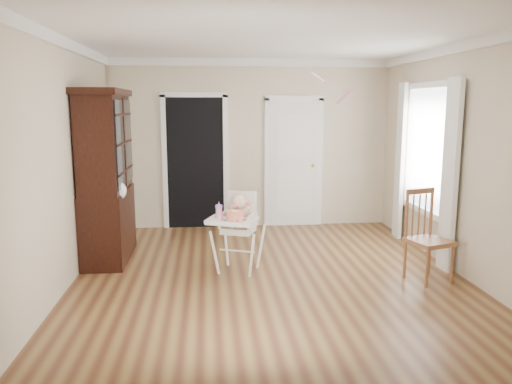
{
  "coord_description": "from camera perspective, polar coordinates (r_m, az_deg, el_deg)",
  "views": [
    {
      "loc": [
        -0.7,
        -5.57,
        1.98
      ],
      "look_at": [
        -0.15,
        0.11,
        0.98
      ],
      "focal_mm": 35.0,
      "sensor_mm": 36.0,
      "label": 1
    }
  ],
  "objects": [
    {
      "name": "closet_door",
      "position": [
        8.22,
        4.31,
        3.22
      ],
      "size": [
        0.96,
        0.09,
        2.13
      ],
      "color": "white",
      "rests_on": "wall_back"
    },
    {
      "name": "baby",
      "position": [
        5.94,
        -2.0,
        -2.25
      ],
      "size": [
        0.26,
        0.26,
        0.4
      ],
      "rotation": [
        0.0,
        0.0,
        -0.37
      ],
      "color": "beige",
      "rests_on": "high_chair"
    },
    {
      "name": "crown_molding",
      "position": [
        5.65,
        1.66,
        16.61
      ],
      "size": [
        4.5,
        5.0,
        0.12
      ],
      "primitive_type": null,
      "color": "white",
      "rests_on": "ceiling"
    },
    {
      "name": "dining_chair",
      "position": [
        6.02,
        19.0,
        -5.04
      ],
      "size": [
        0.53,
        0.53,
        1.04
      ],
      "rotation": [
        0.0,
        0.0,
        0.31
      ],
      "color": "brown",
      "rests_on": "floor"
    },
    {
      "name": "window_right",
      "position": [
        7.02,
        18.72,
        3.72
      ],
      "size": [
        0.13,
        1.84,
        2.3
      ],
      "color": "white",
      "rests_on": "wall_right"
    },
    {
      "name": "floor",
      "position": [
        5.95,
        1.53,
        -9.54
      ],
      "size": [
        5.0,
        5.0,
        0.0
      ],
      "primitive_type": "plane",
      "color": "#532F1C",
      "rests_on": "ground"
    },
    {
      "name": "streamer",
      "position": [
        5.71,
        7.09,
        12.85
      ],
      "size": [
        0.08,
        0.49,
        0.15
      ],
      "primitive_type": null,
      "rotation": [
        0.26,
        0.0,
        0.1
      ],
      "color": "pink",
      "rests_on": "ceiling"
    },
    {
      "name": "ceiling",
      "position": [
        5.65,
        1.67,
        17.22
      ],
      "size": [
        5.0,
        5.0,
        0.0
      ],
      "primitive_type": "plane",
      "rotation": [
        3.14,
        0.0,
        0.0
      ],
      "color": "white",
      "rests_on": "wall_back"
    },
    {
      "name": "sippy_cup",
      "position": [
        5.84,
        -4.25,
        -2.19
      ],
      "size": [
        0.08,
        0.08,
        0.2
      ],
      "rotation": [
        0.0,
        0.0,
        -0.37
      ],
      "color": "#CE7DA9",
      "rests_on": "high_chair"
    },
    {
      "name": "china_cabinet",
      "position": [
        6.62,
        -16.71,
        1.76
      ],
      "size": [
        0.57,
        1.29,
        2.18
      ],
      "color": "black",
      "rests_on": "floor"
    },
    {
      "name": "wall_right",
      "position": [
        6.33,
        22.29,
        3.45
      ],
      "size": [
        0.0,
        5.0,
        5.0
      ],
      "primitive_type": "plane",
      "rotation": [
        1.57,
        0.0,
        -1.57
      ],
      "color": "beige",
      "rests_on": "floor"
    },
    {
      "name": "wall_left",
      "position": [
        5.81,
        -21.02,
        3.02
      ],
      "size": [
        0.0,
        5.0,
        5.0
      ],
      "primitive_type": "plane",
      "rotation": [
        1.57,
        0.0,
        1.57
      ],
      "color": "beige",
      "rests_on": "floor"
    },
    {
      "name": "high_chair",
      "position": [
        5.95,
        -2.07,
        -3.51
      ],
      "size": [
        0.75,
        0.84,
        0.97
      ],
      "rotation": [
        0.0,
        0.0,
        -0.37
      ],
      "color": "white",
      "rests_on": "floor"
    },
    {
      "name": "wall_back",
      "position": [
        8.12,
        -0.59,
        5.47
      ],
      "size": [
        4.5,
        0.0,
        4.5
      ],
      "primitive_type": "plane",
      "rotation": [
        1.57,
        0.0,
        0.0
      ],
      "color": "beige",
      "rests_on": "floor"
    },
    {
      "name": "cake",
      "position": [
        5.69,
        -2.49,
        -2.74
      ],
      "size": [
        0.26,
        0.26,
        0.12
      ],
      "color": "silver",
      "rests_on": "high_chair"
    },
    {
      "name": "doorway",
      "position": [
        8.1,
        -6.95,
        3.67
      ],
      "size": [
        1.06,
        0.05,
        2.22
      ],
      "color": "black",
      "rests_on": "wall_back"
    }
  ]
}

